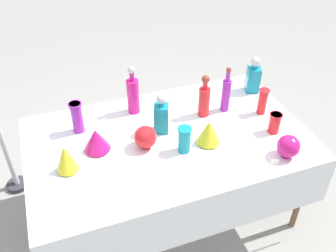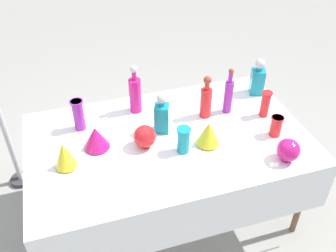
{
  "view_description": "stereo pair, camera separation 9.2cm",
  "coord_description": "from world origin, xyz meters",
  "px_view_note": "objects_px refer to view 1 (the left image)",
  "views": [
    {
      "loc": [
        -0.67,
        -1.85,
        2.39
      ],
      "look_at": [
        0.0,
        0.0,
        0.86
      ],
      "focal_mm": 40.0,
      "sensor_mm": 36.0,
      "label": 1
    },
    {
      "loc": [
        -0.59,
        -1.88,
        2.39
      ],
      "look_at": [
        0.0,
        0.0,
        0.86
      ],
      "focal_mm": 40.0,
      "sensor_mm": 36.0,
      "label": 2
    }
  ],
  "objects_px": {
    "tall_bottle_1": "(133,94)",
    "slender_vase_2": "(263,101)",
    "tall_bottle_2": "(204,99)",
    "round_bowl_1": "(288,146)",
    "square_decanter_0": "(161,116)",
    "slender_vase_1": "(184,139)",
    "slender_vase_3": "(77,117)",
    "fluted_vase_2": "(66,158)",
    "square_decanter_1": "(253,76)",
    "fluted_vase_0": "(96,139)",
    "fluted_vase_1": "(209,132)",
    "round_bowl_0": "(145,137)",
    "slender_vase_0": "(275,122)",
    "tall_bottle_0": "(226,93)"
  },
  "relations": [
    {
      "from": "slender_vase_2",
      "to": "slender_vase_1",
      "type": "bearing_deg",
      "value": -164.22
    },
    {
      "from": "fluted_vase_0",
      "to": "round_bowl_1",
      "type": "bearing_deg",
      "value": -22.91
    },
    {
      "from": "tall_bottle_0",
      "to": "round_bowl_1",
      "type": "xyz_separation_m",
      "value": [
        0.14,
        -0.6,
        -0.06
      ]
    },
    {
      "from": "tall_bottle_1",
      "to": "fluted_vase_0",
      "type": "xyz_separation_m",
      "value": [
        -0.34,
        -0.33,
        -0.07
      ]
    },
    {
      "from": "fluted_vase_1",
      "to": "round_bowl_1",
      "type": "xyz_separation_m",
      "value": [
        0.42,
        -0.29,
        -0.01
      ]
    },
    {
      "from": "tall_bottle_2",
      "to": "slender_vase_1",
      "type": "height_order",
      "value": "tall_bottle_2"
    },
    {
      "from": "slender_vase_0",
      "to": "fluted_vase_1",
      "type": "distance_m",
      "value": 0.48
    },
    {
      "from": "tall_bottle_0",
      "to": "fluted_vase_1",
      "type": "xyz_separation_m",
      "value": [
        -0.28,
        -0.3,
        -0.05
      ]
    },
    {
      "from": "tall_bottle_1",
      "to": "slender_vase_2",
      "type": "xyz_separation_m",
      "value": [
        0.88,
        -0.34,
        -0.04
      ]
    },
    {
      "from": "square_decanter_0",
      "to": "tall_bottle_2",
      "type": "bearing_deg",
      "value": 11.51
    },
    {
      "from": "fluted_vase_2",
      "to": "square_decanter_1",
      "type": "bearing_deg",
      "value": 15.12
    },
    {
      "from": "slender_vase_2",
      "to": "round_bowl_1",
      "type": "xyz_separation_m",
      "value": [
        -0.09,
        -0.47,
        -0.03
      ]
    },
    {
      "from": "tall_bottle_1",
      "to": "round_bowl_0",
      "type": "height_order",
      "value": "tall_bottle_1"
    },
    {
      "from": "slender_vase_3",
      "to": "fluted_vase_0",
      "type": "height_order",
      "value": "slender_vase_3"
    },
    {
      "from": "fluted_vase_0",
      "to": "slender_vase_3",
      "type": "bearing_deg",
      "value": 108.31
    },
    {
      "from": "tall_bottle_1",
      "to": "round_bowl_1",
      "type": "bearing_deg",
      "value": -45.98
    },
    {
      "from": "square_decanter_0",
      "to": "slender_vase_2",
      "type": "height_order",
      "value": "square_decanter_0"
    },
    {
      "from": "round_bowl_1",
      "to": "fluted_vase_1",
      "type": "bearing_deg",
      "value": 144.85
    },
    {
      "from": "tall_bottle_0",
      "to": "slender_vase_1",
      "type": "xyz_separation_m",
      "value": [
        -0.46,
        -0.32,
        -0.05
      ]
    },
    {
      "from": "tall_bottle_2",
      "to": "tall_bottle_1",
      "type": "bearing_deg",
      "value": 155.3
    },
    {
      "from": "square_decanter_0",
      "to": "slender_vase_3",
      "type": "bearing_deg",
      "value": 160.41
    },
    {
      "from": "slender_vase_1",
      "to": "fluted_vase_2",
      "type": "xyz_separation_m",
      "value": [
        -0.74,
        0.08,
        -0.0
      ]
    },
    {
      "from": "slender_vase_2",
      "to": "round_bowl_1",
      "type": "height_order",
      "value": "slender_vase_2"
    },
    {
      "from": "tall_bottle_0",
      "to": "tall_bottle_1",
      "type": "relative_size",
      "value": 0.95
    },
    {
      "from": "square_decanter_1",
      "to": "fluted_vase_2",
      "type": "bearing_deg",
      "value": -164.88
    },
    {
      "from": "tall_bottle_1",
      "to": "slender_vase_2",
      "type": "relative_size",
      "value": 1.89
    },
    {
      "from": "tall_bottle_2",
      "to": "slender_vase_3",
      "type": "xyz_separation_m",
      "value": [
        -0.89,
        0.12,
        -0.02
      ]
    },
    {
      "from": "round_bowl_1",
      "to": "fluted_vase_0",
      "type": "bearing_deg",
      "value": 157.09
    },
    {
      "from": "fluted_vase_1",
      "to": "round_bowl_0",
      "type": "xyz_separation_m",
      "value": [
        -0.41,
        0.1,
        -0.01
      ]
    },
    {
      "from": "tall_bottle_2",
      "to": "round_bowl_1",
      "type": "relative_size",
      "value": 2.12
    },
    {
      "from": "slender_vase_3",
      "to": "tall_bottle_1",
      "type": "bearing_deg",
      "value": 12.54
    },
    {
      "from": "slender_vase_2",
      "to": "fluted_vase_1",
      "type": "distance_m",
      "value": 0.54
    },
    {
      "from": "slender_vase_3",
      "to": "fluted_vase_0",
      "type": "bearing_deg",
      "value": -71.69
    },
    {
      "from": "slender_vase_0",
      "to": "slender_vase_2",
      "type": "height_order",
      "value": "slender_vase_2"
    },
    {
      "from": "fluted_vase_0",
      "to": "fluted_vase_2",
      "type": "bearing_deg",
      "value": -149.24
    },
    {
      "from": "square_decanter_0",
      "to": "slender_vase_3",
      "type": "height_order",
      "value": "square_decanter_0"
    },
    {
      "from": "slender_vase_2",
      "to": "round_bowl_1",
      "type": "relative_size",
      "value": 1.28
    },
    {
      "from": "slender_vase_3",
      "to": "fluted_vase_2",
      "type": "height_order",
      "value": "slender_vase_3"
    },
    {
      "from": "tall_bottle_1",
      "to": "square_decanter_1",
      "type": "height_order",
      "value": "tall_bottle_1"
    },
    {
      "from": "tall_bottle_1",
      "to": "fluted_vase_2",
      "type": "distance_m",
      "value": 0.72
    },
    {
      "from": "tall_bottle_1",
      "to": "square_decanter_0",
      "type": "bearing_deg",
      "value": -67.87
    },
    {
      "from": "slender_vase_3",
      "to": "round_bowl_1",
      "type": "xyz_separation_m",
      "value": [
        1.21,
        -0.72,
        -0.04
      ]
    },
    {
      "from": "square_decanter_1",
      "to": "fluted_vase_1",
      "type": "distance_m",
      "value": 0.76
    },
    {
      "from": "square_decanter_1",
      "to": "slender_vase_0",
      "type": "bearing_deg",
      "value": -103.78
    },
    {
      "from": "slender_vase_0",
      "to": "slender_vase_3",
      "type": "relative_size",
      "value": 0.65
    },
    {
      "from": "square_decanter_0",
      "to": "slender_vase_1",
      "type": "bearing_deg",
      "value": -74.5
    },
    {
      "from": "tall_bottle_0",
      "to": "round_bowl_1",
      "type": "height_order",
      "value": "tall_bottle_0"
    },
    {
      "from": "square_decanter_1",
      "to": "slender_vase_0",
      "type": "distance_m",
      "value": 0.54
    },
    {
      "from": "square_decanter_1",
      "to": "round_bowl_1",
      "type": "height_order",
      "value": "square_decanter_1"
    },
    {
      "from": "slender_vase_1",
      "to": "fluted_vase_1",
      "type": "relative_size",
      "value": 1.05
    }
  ]
}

